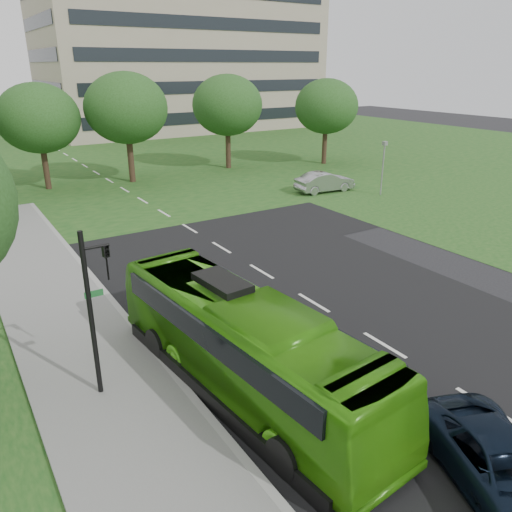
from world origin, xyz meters
The scene contains 12 objects.
ground centered at (0.00, 0.00, 0.00)m, with size 160.00×160.00×0.00m, color black.
street_surfaces centered at (-0.38, 22.75, 0.03)m, with size 120.00×120.00×0.15m.
office_building centered at (21.96, 61.96, 12.50)m, with size 40.10×20.10×25.00m.
tree_park_b centered at (-5.02, 29.61, 5.49)m, with size 6.21×6.21×8.15m.
tree_park_c centered at (1.58, 28.56, 6.03)m, with size 6.70×6.70×8.89m.
tree_park_d centered at (11.49, 29.49, 5.82)m, with size 6.50×6.50×8.59m.
tree_park_e centered at (20.73, 26.32, 5.55)m, with size 6.12×6.12×8.16m.
bus centered at (-5.50, -1.51, 1.54)m, with size 2.59×11.07×3.08m, color #3E9712.
sedan centered at (13.05, 17.00, 0.78)m, with size 1.65×4.73×1.56m, color #9C9CA0.
suv centered at (-2.50, -8.00, 0.67)m, with size 2.24×4.85×1.35m, color black.
traffic_light centered at (-9.14, 0.55, 3.05)m, with size 0.83×0.24×5.20m.
camera_pole centered at (16.00, 13.88, 2.61)m, with size 0.37×0.33×4.04m.
Camera 1 is at (-12.09, -12.51, 9.28)m, focal length 35.00 mm.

